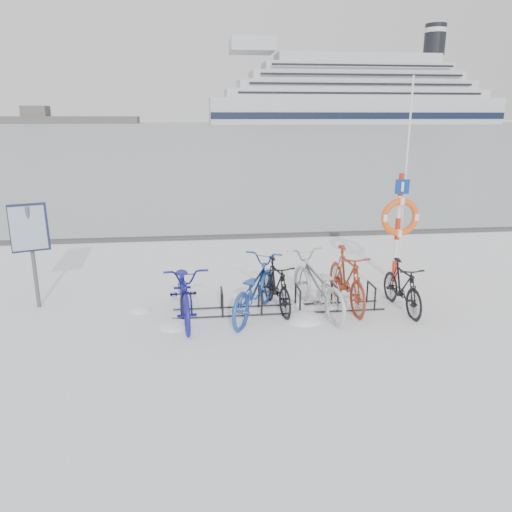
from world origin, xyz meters
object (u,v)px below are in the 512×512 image
Objects in this scene: info_board at (30,234)px; lifebuoy_station at (400,217)px; bike_rack at (279,301)px; cruise_ferry at (353,97)px.

info_board is 0.46× the size of lifebuoy_station.
bike_rack is 0.92× the size of lifebuoy_station.
info_board is (-4.59, 0.70, 1.27)m from bike_rack.
info_board is 230.99m from cruise_ferry.
lifebuoy_station is 228.08m from cruise_ferry.
cruise_ferry reaches higher than bike_rack.
bike_rack is at bearing -27.91° from info_board.
bike_rack is 0.03× the size of cruise_ferry.
cruise_ferry reaches higher than lifebuoy_station.
cruise_ferry reaches higher than info_board.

